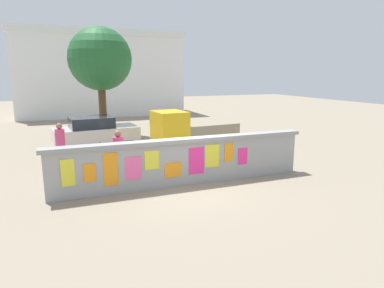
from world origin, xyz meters
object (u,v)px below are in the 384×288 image
at_px(bicycle_near, 161,161).
at_px(tree_roadside, 100,59).
at_px(auto_rickshaw_truck, 191,132).
at_px(person_walking, 118,150).
at_px(motorcycle, 117,152).
at_px(person_bystander, 60,140).
at_px(car_parked, 95,131).

bearing_deg(bicycle_near, tree_roadside, 97.41).
xyz_separation_m(auto_rickshaw_truck, tree_roadside, (-3.01, 5.27, 3.18)).
bearing_deg(person_walking, tree_roadside, 86.22).
xyz_separation_m(bicycle_near, person_walking, (-1.50, -0.39, 0.62)).
bearing_deg(motorcycle, tree_roadside, 87.46).
bearing_deg(motorcycle, person_bystander, 167.36).
relative_size(person_bystander, tree_roadside, 0.28).
xyz_separation_m(auto_rickshaw_truck, motorcycle, (-3.28, -0.76, -0.44)).
bearing_deg(tree_roadside, person_bystander, -111.81).
height_order(car_parked, motorcycle, car_parked).
height_order(bicycle_near, person_bystander, person_bystander).
bearing_deg(person_walking, auto_rickshaw_truck, 36.81).
distance_m(motorcycle, person_bystander, 2.08).
bearing_deg(bicycle_near, car_parked, 108.02).
distance_m(car_parked, person_walking, 5.54).
bearing_deg(car_parked, person_bystander, -115.68).
height_order(motorcycle, person_bystander, person_bystander).
relative_size(car_parked, person_walking, 2.44).
relative_size(auto_rickshaw_truck, bicycle_near, 2.17).
bearing_deg(car_parked, bicycle_near, -71.98).
bearing_deg(motorcycle, person_walking, -97.73).
bearing_deg(person_bystander, car_parked, 64.32).
xyz_separation_m(bicycle_near, person_bystander, (-3.22, 1.93, 0.62)).
relative_size(auto_rickshaw_truck, motorcycle, 1.95).
distance_m(bicycle_near, person_bystander, 3.80).
height_order(auto_rickshaw_truck, motorcycle, auto_rickshaw_truck).
height_order(auto_rickshaw_truck, car_parked, auto_rickshaw_truck).
relative_size(motorcycle, person_walking, 1.17).
distance_m(auto_rickshaw_truck, person_bystander, 5.26).
bearing_deg(auto_rickshaw_truck, person_walking, -143.19).
xyz_separation_m(motorcycle, person_walking, (-0.26, -1.88, 0.52)).
relative_size(person_walking, person_bystander, 1.00).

